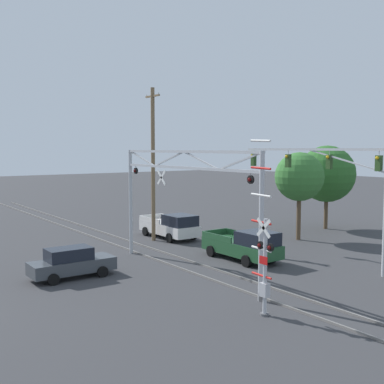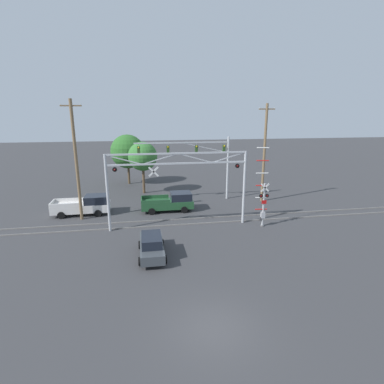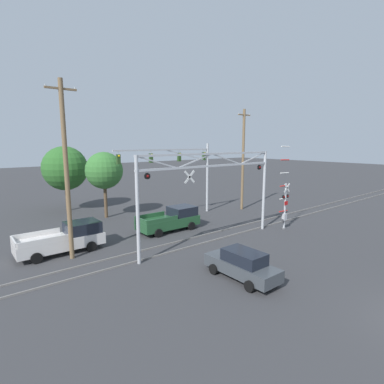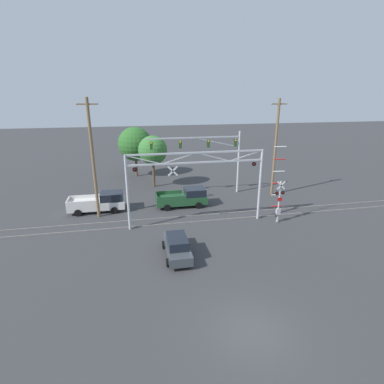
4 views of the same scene
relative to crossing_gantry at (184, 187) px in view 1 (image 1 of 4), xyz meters
name	(u,v)px [view 1 (image 1 of 4)]	position (x,y,z in m)	size (l,w,h in m)	color
rail_track_near	(188,271)	(0.02, 0.28, -4.57)	(80.00, 0.08, 0.10)	gray
rail_track_far	(209,267)	(0.02, 1.72, -4.57)	(80.00, 0.08, 0.10)	gray
crossing_gantry	(184,187)	(0.00, 0.00, 0.00)	(12.06, 0.27, 6.58)	#B7BABF
crossing_signal_mast	(264,261)	(7.31, -1.15, -2.39)	(1.33, 0.35, 7.04)	#B7BABF
traffic_signal_span	(341,177)	(3.91, 8.03, 0.44)	(10.62, 0.39, 7.22)	#B7BABF
pickup_truck_lead	(245,245)	(-0.27, 4.63, -3.70)	(5.26, 2.30, 1.88)	#23512D
pickup_truck_following	(171,226)	(-8.75, 4.91, -3.70)	(5.47, 2.30, 1.88)	silver
sedan_waiting	(71,263)	(-2.55, -5.29, -3.83)	(1.87, 4.33, 1.58)	#3D4247
utility_pole_left	(153,163)	(-8.83, 3.42, 1.03)	(1.80, 0.28, 10.98)	brown
background_tree_beyond_span	(327,174)	(-4.88, 17.74, -0.03)	(4.68, 4.68, 6.93)	brown
background_tree_far_left_verge	(299,177)	(-2.85, 12.18, 0.00)	(3.56, 3.56, 6.42)	brown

